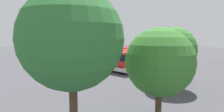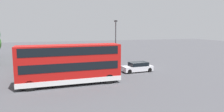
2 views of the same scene
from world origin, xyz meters
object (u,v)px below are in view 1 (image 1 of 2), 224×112
(bus_double_decker_near_end, at_px, (160,50))
(bus_single_deck_third, at_px, (139,56))
(bus_single_deck_fourth, at_px, (122,58))
(lamp_post_tall, at_px, (106,39))
(bus_single_deck_fifth, at_px, (107,59))
(bus_single_deck_second, at_px, (150,55))
(car_hatchback_silver, at_px, (113,56))

(bus_double_decker_near_end, relative_size, bus_single_deck_third, 1.10)
(bus_single_deck_fourth, relative_size, lamp_post_tall, 1.47)
(bus_double_decker_near_end, height_order, bus_single_deck_fifth, bus_double_decker_near_end)
(bus_single_deck_fifth, bearing_deg, bus_single_deck_second, 178.75)
(bus_single_deck_third, bearing_deg, bus_single_deck_fourth, -5.90)
(bus_double_decker_near_end, bearing_deg, car_hatchback_silver, -69.43)
(bus_single_deck_second, relative_size, bus_single_deck_fifth, 1.04)
(bus_single_deck_second, xyz_separation_m, car_hatchback_silver, (0.21, -10.33, -0.92))
(bus_single_deck_fourth, distance_m, bus_single_deck_fifth, 3.28)
(bus_single_deck_fourth, height_order, car_hatchback_silver, bus_single_deck_fourth)
(bus_single_deck_second, bearing_deg, lamp_post_tall, -63.40)
(bus_double_decker_near_end, xyz_separation_m, bus_single_deck_fifth, (14.28, -0.13, -0.83))
(bus_single_deck_third, relative_size, car_hatchback_silver, 2.30)
(bus_single_deck_fourth, bearing_deg, car_hatchback_silver, -125.35)
(bus_single_deck_third, xyz_separation_m, lamp_post_tall, (0.68, -8.46, 2.86))
(bus_single_deck_third, distance_m, bus_single_deck_fifth, 7.21)
(bus_single_deck_second, distance_m, car_hatchback_silver, 10.37)
(bus_single_deck_fourth, height_order, bus_single_deck_fifth, same)
(bus_double_decker_near_end, bearing_deg, bus_single_deck_fifth, -0.52)
(bus_single_deck_second, xyz_separation_m, bus_single_deck_third, (3.47, 0.18, -0.00))
(bus_single_deck_fourth, xyz_separation_m, lamp_post_tall, (-3.23, -8.06, 2.86))
(bus_single_deck_third, xyz_separation_m, bus_single_deck_fourth, (3.92, -0.40, 0.00))
(bus_single_deck_fourth, distance_m, lamp_post_tall, 9.14)
(bus_single_deck_fifth, bearing_deg, car_hatchback_silver, -135.99)
(bus_double_decker_near_end, height_order, lamp_post_tall, lamp_post_tall)
(bus_single_deck_fifth, xyz_separation_m, lamp_post_tall, (-6.51, -8.05, 2.86))
(bus_double_decker_near_end, height_order, car_hatchback_silver, bus_double_decker_near_end)
(bus_single_deck_fifth, relative_size, car_hatchback_silver, 2.36)
(bus_single_deck_third, bearing_deg, bus_double_decker_near_end, -177.68)
(bus_single_deck_fifth, xyz_separation_m, car_hatchback_silver, (-10.45, -10.09, -0.92))
(car_hatchback_silver, bearing_deg, bus_single_deck_fifth, 44.01)
(bus_double_decker_near_end, xyz_separation_m, bus_single_deck_fourth, (11.00, -0.12, -0.83))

